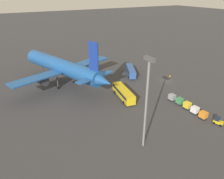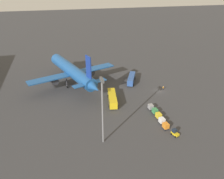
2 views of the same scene
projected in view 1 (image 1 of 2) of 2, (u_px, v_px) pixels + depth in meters
name	position (u px, v px, depth m)	size (l,w,h in m)	color
ground_plane	(167.00, 81.00, 83.09)	(600.00, 600.00, 0.00)	#38383A
airplane	(62.00, 67.00, 76.96)	(45.80, 39.15, 18.19)	#1E5193
shuttle_bus_near	(131.00, 71.00, 87.94)	(11.61, 7.32, 3.15)	#2D5199
shuttle_bus_far	(123.00, 93.00, 69.46)	(12.82, 4.96, 3.12)	gold
baggage_tug	(218.00, 121.00, 56.37)	(2.68, 2.22, 2.10)	gold
worker_person	(170.00, 77.00, 84.29)	(0.38, 0.38, 1.74)	#1E1E2D
cargo_cart_orange	(203.00, 115.00, 58.61)	(2.14, 1.85, 2.06)	#38383D
cargo_cart_white	(195.00, 110.00, 61.04)	(2.14, 1.85, 2.06)	#38383D
cargo_cart_yellow	(187.00, 105.00, 63.50)	(2.14, 1.85, 2.06)	#38383D
cargo_cart_green	(180.00, 101.00, 65.89)	(2.14, 1.85, 2.06)	#38383D
cargo_cart_grey	(172.00, 97.00, 68.13)	(2.14, 1.85, 2.06)	#38383D
light_pole	(147.00, 96.00, 43.86)	(2.80, 0.70, 20.51)	slate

